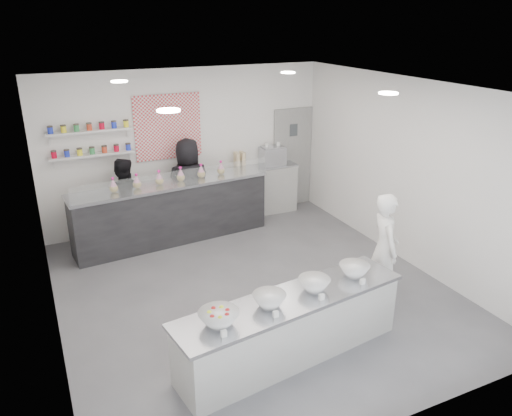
{
  "coord_description": "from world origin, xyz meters",
  "views": [
    {
      "loc": [
        -2.75,
        -5.98,
        3.89
      ],
      "look_at": [
        0.24,
        0.4,
        1.15
      ],
      "focal_mm": 35.0,
      "sensor_mm": 36.0,
      "label": 1
    }
  ],
  "objects_px": {
    "back_bar": "(172,212)",
    "woman_prep": "(384,248)",
    "staff_left": "(124,201)",
    "staff_right": "(189,185)",
    "prep_counter": "(291,327)",
    "espresso_machine": "(272,156)",
    "espresso_ledge": "(264,190)"
  },
  "relations": [
    {
      "from": "prep_counter",
      "to": "espresso_ledge",
      "type": "xyz_separation_m",
      "value": [
        1.79,
        4.39,
        0.1
      ]
    },
    {
      "from": "back_bar",
      "to": "staff_left",
      "type": "distance_m",
      "value": 0.88
    },
    {
      "from": "staff_right",
      "to": "woman_prep",
      "type": "bearing_deg",
      "value": 121.27
    },
    {
      "from": "espresso_machine",
      "to": "woman_prep",
      "type": "height_order",
      "value": "woman_prep"
    },
    {
      "from": "woman_prep",
      "to": "back_bar",
      "type": "bearing_deg",
      "value": 50.78
    },
    {
      "from": "staff_left",
      "to": "staff_right",
      "type": "bearing_deg",
      "value": -162.17
    },
    {
      "from": "espresso_ledge",
      "to": "prep_counter",
      "type": "bearing_deg",
      "value": -112.13
    },
    {
      "from": "espresso_machine",
      "to": "woman_prep",
      "type": "xyz_separation_m",
      "value": [
        -0.15,
        -3.79,
        -0.38
      ]
    },
    {
      "from": "espresso_machine",
      "to": "espresso_ledge",
      "type": "bearing_deg",
      "value": 180.0
    },
    {
      "from": "woman_prep",
      "to": "prep_counter",
      "type": "bearing_deg",
      "value": 125.59
    },
    {
      "from": "staff_left",
      "to": "woman_prep",
      "type": "bearing_deg",
      "value": 146.85
    },
    {
      "from": "back_bar",
      "to": "staff_left",
      "type": "bearing_deg",
      "value": 150.26
    },
    {
      "from": "back_bar",
      "to": "woman_prep",
      "type": "relative_size",
      "value": 2.2
    },
    {
      "from": "woman_prep",
      "to": "staff_left",
      "type": "xyz_separation_m",
      "value": [
        -2.92,
        3.61,
        -0.03
      ]
    },
    {
      "from": "prep_counter",
      "to": "woman_prep",
      "type": "bearing_deg",
      "value": 10.27
    },
    {
      "from": "prep_counter",
      "to": "staff_right",
      "type": "bearing_deg",
      "value": 80.44
    },
    {
      "from": "woman_prep",
      "to": "staff_right",
      "type": "xyz_separation_m",
      "value": [
        -1.7,
        3.61,
        0.08
      ]
    },
    {
      "from": "back_bar",
      "to": "staff_left",
      "type": "xyz_separation_m",
      "value": [
        -0.77,
        0.35,
        0.22
      ]
    },
    {
      "from": "espresso_ledge",
      "to": "staff_left",
      "type": "distance_m",
      "value": 2.91
    },
    {
      "from": "espresso_ledge",
      "to": "espresso_machine",
      "type": "bearing_deg",
      "value": 0.0
    },
    {
      "from": "prep_counter",
      "to": "espresso_machine",
      "type": "distance_m",
      "value": 4.87
    },
    {
      "from": "espresso_ledge",
      "to": "back_bar",
      "type": "bearing_deg",
      "value": -165.82
    },
    {
      "from": "back_bar",
      "to": "woman_prep",
      "type": "distance_m",
      "value": 3.91
    },
    {
      "from": "prep_counter",
      "to": "staff_left",
      "type": "bearing_deg",
      "value": 96.72
    },
    {
      "from": "espresso_machine",
      "to": "staff_left",
      "type": "xyz_separation_m",
      "value": [
        -3.07,
        -0.18,
        -0.42
      ]
    },
    {
      "from": "espresso_machine",
      "to": "staff_left",
      "type": "relative_size",
      "value": 0.31
    },
    {
      "from": "espresso_machine",
      "to": "staff_left",
      "type": "height_order",
      "value": "staff_left"
    },
    {
      "from": "staff_right",
      "to": "back_bar",
      "type": "bearing_deg",
      "value": 44.48
    },
    {
      "from": "prep_counter",
      "to": "espresso_machine",
      "type": "xyz_separation_m",
      "value": [
        1.96,
        4.39,
        0.79
      ]
    },
    {
      "from": "back_bar",
      "to": "espresso_ledge",
      "type": "distance_m",
      "value": 2.18
    },
    {
      "from": "back_bar",
      "to": "espresso_ledge",
      "type": "bearing_deg",
      "value": 9.06
    },
    {
      "from": "espresso_machine",
      "to": "staff_right",
      "type": "xyz_separation_m",
      "value": [
        -1.85,
        -0.18,
        -0.31
      ]
    }
  ]
}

